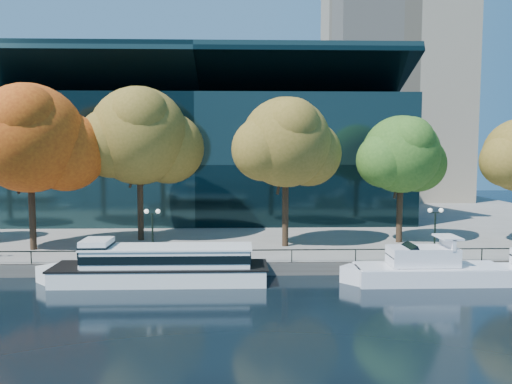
{
  "coord_description": "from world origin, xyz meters",
  "views": [
    {
      "loc": [
        1.05,
        -34.79,
        9.8
      ],
      "look_at": [
        2.36,
        8.0,
        6.05
      ],
      "focal_mm": 35.0,
      "sensor_mm": 36.0,
      "label": 1
    }
  ],
  "objects_px": {
    "lamp_2": "(435,221)",
    "cruiser_near": "(423,268)",
    "tree_3": "(288,144)",
    "lamp_1": "(152,222)",
    "tree_2": "(141,138)",
    "tree_4": "(403,156)",
    "tree_1": "(31,140)",
    "tour_boat": "(155,264)"
  },
  "relations": [
    {
      "from": "cruiser_near",
      "to": "tree_3",
      "type": "distance_m",
      "value": 15.73
    },
    {
      "from": "tree_4",
      "to": "lamp_1",
      "type": "xyz_separation_m",
      "value": [
        -22.04,
        -6.61,
        -5.12
      ]
    },
    {
      "from": "tree_2",
      "to": "lamp_2",
      "type": "height_order",
      "value": "tree_2"
    },
    {
      "from": "lamp_2",
      "to": "tree_2",
      "type": "bearing_deg",
      "value": 161.33
    },
    {
      "from": "tree_1",
      "to": "lamp_1",
      "type": "relative_size",
      "value": 3.57
    },
    {
      "from": "tree_2",
      "to": "tree_3",
      "type": "height_order",
      "value": "tree_2"
    },
    {
      "from": "tree_3",
      "to": "lamp_1",
      "type": "bearing_deg",
      "value": -155.49
    },
    {
      "from": "lamp_1",
      "to": "tree_3",
      "type": "bearing_deg",
      "value": 24.51
    },
    {
      "from": "tree_3",
      "to": "tree_4",
      "type": "bearing_deg",
      "value": 7.94
    },
    {
      "from": "cruiser_near",
      "to": "lamp_1",
      "type": "xyz_separation_m",
      "value": [
        -20.28,
        3.95,
        2.91
      ]
    },
    {
      "from": "tree_2",
      "to": "lamp_1",
      "type": "bearing_deg",
      "value": -73.92
    },
    {
      "from": "cruiser_near",
      "to": "tree_4",
      "type": "xyz_separation_m",
      "value": [
        1.76,
        10.56,
        8.02
      ]
    },
    {
      "from": "tour_boat",
      "to": "tree_3",
      "type": "relative_size",
      "value": 1.27
    },
    {
      "from": "lamp_1",
      "to": "cruiser_near",
      "type": "bearing_deg",
      "value": -11.03
    },
    {
      "from": "tree_1",
      "to": "tree_3",
      "type": "relative_size",
      "value": 1.08
    },
    {
      "from": "lamp_1",
      "to": "tree_4",
      "type": "bearing_deg",
      "value": 16.7
    },
    {
      "from": "tree_1",
      "to": "tree_3",
      "type": "bearing_deg",
      "value": 2.41
    },
    {
      "from": "tree_4",
      "to": "lamp_1",
      "type": "bearing_deg",
      "value": -163.3
    },
    {
      "from": "tour_boat",
      "to": "cruiser_near",
      "type": "distance_m",
      "value": 19.57
    },
    {
      "from": "tree_1",
      "to": "tree_4",
      "type": "distance_m",
      "value": 33.09
    },
    {
      "from": "cruiser_near",
      "to": "tree_4",
      "type": "height_order",
      "value": "tree_4"
    },
    {
      "from": "tree_4",
      "to": "lamp_2",
      "type": "height_order",
      "value": "tree_4"
    },
    {
      "from": "tree_3",
      "to": "tree_4",
      "type": "distance_m",
      "value": 11.02
    },
    {
      "from": "tour_boat",
      "to": "lamp_2",
      "type": "bearing_deg",
      "value": 8.4
    },
    {
      "from": "tree_1",
      "to": "tree_4",
      "type": "height_order",
      "value": "tree_1"
    },
    {
      "from": "tree_1",
      "to": "lamp_1",
      "type": "distance_m",
      "value": 13.38
    },
    {
      "from": "lamp_2",
      "to": "cruiser_near",
      "type": "bearing_deg",
      "value": -120.98
    },
    {
      "from": "tree_4",
      "to": "lamp_1",
      "type": "relative_size",
      "value": 2.94
    },
    {
      "from": "tree_4",
      "to": "lamp_1",
      "type": "height_order",
      "value": "tree_4"
    },
    {
      "from": "tree_3",
      "to": "lamp_2",
      "type": "distance_m",
      "value": 14.0
    },
    {
      "from": "tree_1",
      "to": "lamp_1",
      "type": "bearing_deg",
      "value": -20.87
    },
    {
      "from": "lamp_2",
      "to": "tree_4",
      "type": "bearing_deg",
      "value": 95.31
    },
    {
      "from": "tree_3",
      "to": "cruiser_near",
      "type": "bearing_deg",
      "value": -44.82
    },
    {
      "from": "tree_3",
      "to": "lamp_1",
      "type": "xyz_separation_m",
      "value": [
        -11.18,
        -5.1,
        -6.19
      ]
    },
    {
      "from": "tour_boat",
      "to": "lamp_1",
      "type": "distance_m",
      "value": 4.22
    },
    {
      "from": "tree_2",
      "to": "tree_4",
      "type": "height_order",
      "value": "tree_2"
    },
    {
      "from": "tree_1",
      "to": "tree_3",
      "type": "xyz_separation_m",
      "value": [
        22.1,
        0.93,
        -0.31
      ]
    },
    {
      "from": "tree_3",
      "to": "lamp_1",
      "type": "relative_size",
      "value": 3.32
    },
    {
      "from": "cruiser_near",
      "to": "tree_3",
      "type": "bearing_deg",
      "value": 135.18
    },
    {
      "from": "cruiser_near",
      "to": "tree_2",
      "type": "xyz_separation_m",
      "value": [
        -22.73,
        12.43,
        9.73
      ]
    },
    {
      "from": "tree_4",
      "to": "cruiser_near",
      "type": "bearing_deg",
      "value": -99.45
    },
    {
      "from": "tree_3",
      "to": "tour_boat",
      "type": "bearing_deg",
      "value": -141.41
    }
  ]
}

